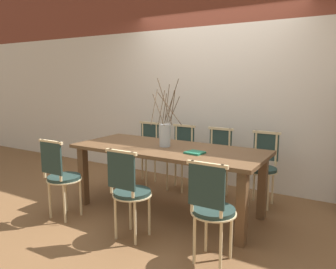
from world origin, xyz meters
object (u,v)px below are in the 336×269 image
at_px(chair_near_center, 212,207).
at_px(chair_far_center, 217,159).
at_px(dining_table, 168,156).
at_px(vase_centerpiece, 165,133).
at_px(book_stack, 195,153).

distance_m(chair_near_center, chair_far_center, 1.67).
distance_m(dining_table, vase_centerpiece, 0.27).
xyz_separation_m(dining_table, chair_near_center, (0.89, -0.78, -0.16)).
relative_size(chair_far_center, book_stack, 4.46).
xyz_separation_m(vase_centerpiece, book_stack, (0.46, -0.15, -0.14)).
height_order(chair_far_center, book_stack, chair_far_center).
bearing_deg(chair_far_center, vase_centerpiece, 65.40).
distance_m(chair_far_center, vase_centerpiece, 0.92).
relative_size(vase_centerpiece, book_stack, 3.89).
relative_size(dining_table, book_stack, 10.95).
xyz_separation_m(chair_near_center, book_stack, (-0.48, 0.66, 0.27)).
bearing_deg(book_stack, dining_table, 163.38).
height_order(dining_table, vase_centerpiece, vase_centerpiece).
bearing_deg(chair_far_center, chair_near_center, 111.04).
distance_m(dining_table, chair_far_center, 0.85).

